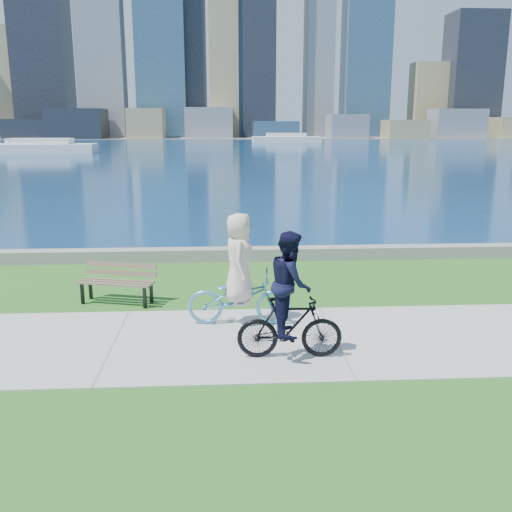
{
  "coord_description": "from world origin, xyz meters",
  "views": [
    {
      "loc": [
        1.99,
        -9.67,
        3.89
      ],
      "look_at": [
        2.68,
        2.05,
        1.1
      ],
      "focal_mm": 40.0,
      "sensor_mm": 36.0,
      "label": 1
    }
  ],
  "objects": [
    {
      "name": "seawall",
      "position": [
        0.0,
        6.2,
        0.17
      ],
      "size": [
        90.0,
        0.5,
        0.35
      ],
      "primitive_type": "cube",
      "color": "gray",
      "rests_on": "ground"
    },
    {
      "name": "ferry_far",
      "position": [
        13.81,
        96.45,
        0.71
      ],
      "size": [
        12.51,
        3.58,
        1.7
      ],
      "color": "white",
      "rests_on": "ground"
    },
    {
      "name": "ferry_near",
      "position": [
        -20.29,
        62.98,
        0.75
      ],
      "size": [
        13.23,
        3.78,
        1.8
      ],
      "color": "white",
      "rests_on": "ground"
    },
    {
      "name": "city_skyline",
      "position": [
        -3.69,
        129.87,
        23.01
      ],
      "size": [
        175.09,
        21.69,
        76.0
      ],
      "color": "#918259",
      "rests_on": "ground"
    },
    {
      "name": "concrete_path",
      "position": [
        0.0,
        0.0,
        0.01
      ],
      "size": [
        80.0,
        3.5,
        0.02
      ],
      "primitive_type": "cube",
      "color": "#A3A39E",
      "rests_on": "ground"
    },
    {
      "name": "bay_water",
      "position": [
        0.0,
        72.0,
        0.0
      ],
      "size": [
        320.0,
        131.0,
        0.01
      ],
      "primitive_type": "cube",
      "color": "navy",
      "rests_on": "ground"
    },
    {
      "name": "far_shore",
      "position": [
        0.0,
        130.0,
        0.06
      ],
      "size": [
        320.0,
        30.0,
        0.12
      ],
      "primitive_type": "cube",
      "color": "gray",
      "rests_on": "ground"
    },
    {
      "name": "park_bench",
      "position": [
        -0.32,
        2.45,
        0.52
      ],
      "size": [
        1.74,
        0.98,
        0.85
      ],
      "rotation": [
        0.0,
        0.0,
        -0.26
      ],
      "color": "black",
      "rests_on": "ground"
    },
    {
      "name": "cyclist_man",
      "position": [
        3.07,
        -0.79,
        0.93
      ],
      "size": [
        0.67,
        1.77,
        2.16
      ],
      "rotation": [
        0.0,
        0.0,
        1.53
      ],
      "color": "black",
      "rests_on": "ground"
    },
    {
      "name": "ground",
      "position": [
        0.0,
        0.0,
        0.0
      ],
      "size": [
        320.0,
        320.0,
        0.0
      ],
      "primitive_type": "plane",
      "color": "#225E18",
      "rests_on": "ground"
    },
    {
      "name": "cyclist_woman",
      "position": [
        2.28,
        0.89,
        0.83
      ],
      "size": [
        0.82,
        2.05,
        2.19
      ],
      "rotation": [
        0.0,
        0.0,
        1.51
      ],
      "color": "#529DC8",
      "rests_on": "ground"
    }
  ]
}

